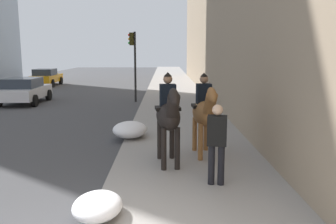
# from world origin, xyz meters

# --- Properties ---
(mounted_horse_near) EXTENTS (2.15, 0.74, 2.27)m
(mounted_horse_near) POSITION_xyz_m (3.77, -1.38, 1.37)
(mounted_horse_near) COLOR black
(mounted_horse_near) RESTS_ON sidewalk_slab
(mounted_horse_far) EXTENTS (2.15, 0.68, 2.21)m
(mounted_horse_far) POSITION_xyz_m (4.53, -2.33, 1.32)
(mounted_horse_far) COLOR brown
(mounted_horse_far) RESTS_ON sidewalk_slab
(pedestrian_greeting) EXTENTS (0.33, 0.44, 1.70)m
(pedestrian_greeting) POSITION_xyz_m (2.44, -2.36, 1.10)
(pedestrian_greeting) COLOR black
(pedestrian_greeting) RESTS_ON sidewalk_slab
(car_near_lane) EXTENTS (4.04, 2.16, 1.44)m
(car_near_lane) POSITION_xyz_m (15.06, 6.52, 0.75)
(car_near_lane) COLOR silver
(car_near_lane) RESTS_ON ground
(car_mid_lane) EXTENTS (4.42, 2.07, 1.44)m
(car_mid_lane) POSITION_xyz_m (25.38, 8.71, 0.74)
(car_mid_lane) COLOR orange
(car_mid_lane) RESTS_ON ground
(traffic_light_near_curb) EXTENTS (0.20, 0.44, 3.96)m
(traffic_light_near_curb) POSITION_xyz_m (15.68, 0.47, 2.65)
(traffic_light_near_curb) COLOR black
(traffic_light_near_curb) RESTS_ON ground
(snow_pile_near) EXTENTS (1.09, 0.84, 0.38)m
(snow_pile_near) POSITION_xyz_m (0.98, -0.15, 0.31)
(snow_pile_near) COLOR white
(snow_pile_near) RESTS_ON sidewalk_slab
(snow_pile_far) EXTENTS (1.44, 1.11, 0.50)m
(snow_pile_far) POSITION_xyz_m (6.65, -0.15, 0.37)
(snow_pile_far) COLOR white
(snow_pile_far) RESTS_ON sidewalk_slab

